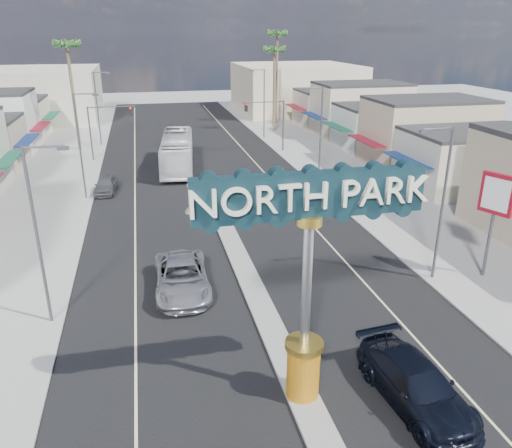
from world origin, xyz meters
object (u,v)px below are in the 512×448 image
traffic_signal_left (106,122)px  streetlight_r_far (263,100)px  traffic_signal_right (269,116)px  car_parked_right (304,187)px  streetlight_l_near (40,229)px  car_parked_left (106,185)px  streetlight_r_near (441,198)px  palm_right_mid (275,54)px  palm_right_far (277,39)px  gateway_sign (308,264)px  streetlight_l_mid (81,141)px  city_bus (177,151)px  streetlight_l_far (98,105)px  suv_left (182,277)px  bank_pylon_sign (496,200)px  palm_left_far (67,51)px  suv_right (416,385)px  streetlight_r_mid (319,131)px

traffic_signal_left → streetlight_r_far: bearing=22.2°
traffic_signal_right → car_parked_right: 17.42m
streetlight_l_near → car_parked_left: bearing=86.2°
streetlight_l_near → car_parked_right: size_ratio=1.94×
streetlight_r_near → car_parked_right: (-2.23, 16.96, -4.30)m
palm_right_mid → palm_right_far: (2.00, 6.00, 1.78)m
traffic_signal_right → car_parked_left: 22.28m
gateway_sign → streetlight_r_far: 51.10m
traffic_signal_right → streetlight_l_mid: 24.11m
palm_right_mid → palm_right_far: palm_right_far is taller
city_bus → streetlight_r_far: bearing=52.8°
streetlight_l_far → car_parked_left: streetlight_l_far is taller
streetlight_l_mid → suv_left: bearing=-70.3°
palm_right_far → bank_pylon_sign: size_ratio=2.27×
traffic_signal_left → palm_right_mid: palm_right_mid is taller
palm_left_far → car_parked_left: bearing=-77.7°
palm_right_mid → traffic_signal_right: bearing=-107.6°
streetlight_l_far → streetlight_r_near: same height
gateway_sign → streetlight_l_mid: (-10.43, 28.02, -0.86)m
car_parked_left → bank_pylon_sign: (22.65, -22.05, 4.08)m
streetlight_l_mid → suv_right: size_ratio=1.50×
streetlight_r_near → palm_right_mid: (2.57, 46.00, 5.54)m
streetlight_r_mid → palm_right_mid: 26.71m
streetlight_l_mid → streetlight_r_mid: bearing=0.0°
car_parked_left → streetlight_l_mid: bearing=-125.7°
streetlight_l_far → suv_left: bearing=-80.8°
traffic_signal_right → streetlight_l_near: (-19.62, -33.99, 0.79)m
palm_right_far → streetlight_l_far: bearing=-158.5°
palm_right_mid → car_parked_left: palm_right_mid is taller
palm_right_far → city_bus: size_ratio=1.09×
gateway_sign → streetlight_r_far: gateway_sign is taller
palm_left_far → bank_pylon_sign: 48.88m
traffic_signal_left → car_parked_left: size_ratio=1.38×
traffic_signal_left → suv_left: 32.80m
palm_right_mid → city_bus: 24.48m
suv_left → traffic_signal_left: bearing=100.9°
traffic_signal_right → suv_right: 43.73m
streetlight_l_near → streetlight_r_mid: (20.87, 20.00, 0.00)m
car_parked_left → suv_right: bearing=-61.1°
car_parked_right → streetlight_l_far: bearing=131.4°
car_parked_left → car_parked_right: car_parked_right is taller
traffic_signal_right → palm_left_far: size_ratio=0.46×
streetlight_r_mid → city_bus: 15.56m
gateway_sign → car_parked_right: (8.20, 24.98, -5.16)m
streetlight_r_mid → car_parked_left: size_ratio=2.08×
streetlight_l_mid → palm_right_far: (25.43, 32.00, 7.32)m
palm_right_mid → car_parked_left: size_ratio=2.79×
streetlight_l_near → palm_left_far: palm_left_far is taller
streetlight_r_near → palm_right_mid: 46.40m
gateway_sign → traffic_signal_right: size_ratio=1.53×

